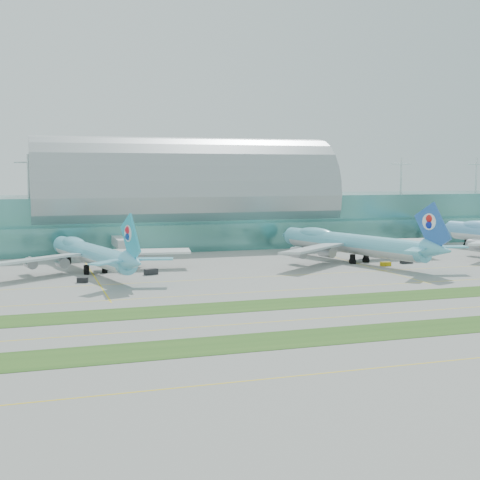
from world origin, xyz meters
name	(u,v)px	position (x,y,z in m)	size (l,w,h in m)	color
ground	(315,304)	(0.00, 0.00, 0.00)	(700.00, 700.00, 0.00)	gray
terminal	(185,209)	(0.01, 128.79, 14.23)	(340.00, 69.10, 36.00)	#3D7A75
grass_strip_near	(377,332)	(0.00, -28.00, 0.04)	(420.00, 12.00, 0.08)	#2D591E
grass_strip_far	(311,302)	(0.00, 2.00, 0.04)	(420.00, 12.00, 0.08)	#2D591E
taxiline_a	(441,362)	(0.00, -48.00, 0.01)	(420.00, 0.35, 0.01)	yellow
taxiline_b	(343,317)	(0.00, -14.00, 0.01)	(420.00, 0.35, 0.01)	yellow
taxiline_c	(285,290)	(0.00, 18.00, 0.01)	(420.00, 0.35, 0.01)	yellow
taxiline_d	(256,277)	(0.00, 40.00, 0.01)	(420.00, 0.35, 0.01)	yellow
airliner_b	(91,252)	(-43.32, 63.86, 5.85)	(58.88, 67.98, 18.97)	#66C4E0
airliner_c	(350,242)	(40.05, 61.46, 6.45)	(64.06, 74.24, 20.90)	#62C0D8
gse_c	(83,280)	(-47.24, 45.14, 0.69)	(2.91, 1.53, 1.39)	black
gse_d	(151,272)	(-27.39, 53.32, 0.86)	(3.90, 1.66, 1.72)	black
gse_e	(386,264)	(45.99, 48.69, 0.64)	(3.21, 1.60, 1.27)	#C0A10B
gse_f	(406,261)	(55.31, 51.70, 0.71)	(4.04, 1.71, 1.41)	black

